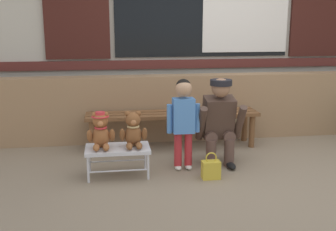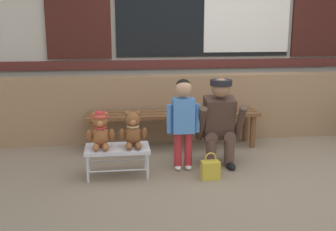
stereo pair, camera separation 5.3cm
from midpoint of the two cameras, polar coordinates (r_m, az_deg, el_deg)
The scene contains 10 objects.
ground_plane at distance 4.31m, azimuth 9.65°, elevation -8.13°, with size 60.00×60.00×0.00m, color #84725B.
brick_low_wall at distance 5.51m, azimuth 5.30°, elevation 1.25°, with size 7.08×0.25×0.85m, color #997551.
shop_facade at distance 5.91m, azimuth 4.41°, elevation 15.40°, with size 7.22×0.26×3.58m.
wooden_bench_long at distance 5.07m, azimuth 0.33°, elevation -0.32°, with size 2.10×0.40×0.44m.
small_display_bench at distance 4.19m, azimuth -7.29°, elevation -4.78°, with size 0.64×0.36×0.30m.
teddy_bear_with_hat at distance 4.14m, azimuth -9.59°, elevation -2.12°, with size 0.28×0.27×0.36m.
teddy_bear_plain at distance 4.14m, azimuth -5.15°, elevation -2.09°, with size 0.28×0.26×0.36m.
child_standing at distance 4.26m, azimuth 1.78°, elevation 0.16°, with size 0.35×0.18×0.96m.
adult_crouching at distance 4.48m, azimuth 6.80°, elevation -0.77°, with size 0.50×0.49×0.95m.
handbag_on_ground at distance 4.16m, azimuth 5.56°, elevation -7.37°, with size 0.18×0.11×0.27m.
Camera 1 is at (-1.31, -3.81, 1.53)m, focal length 44.32 mm.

